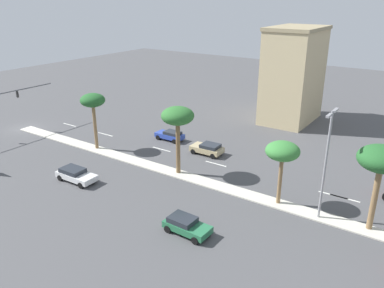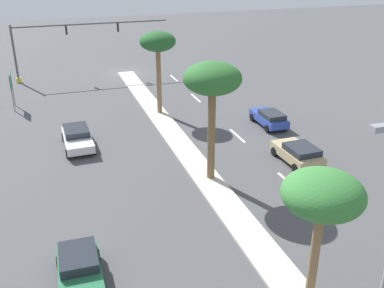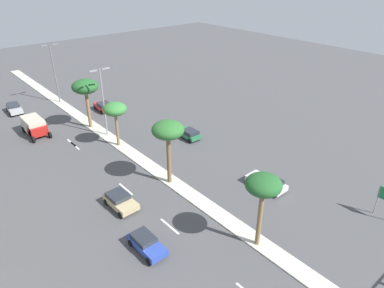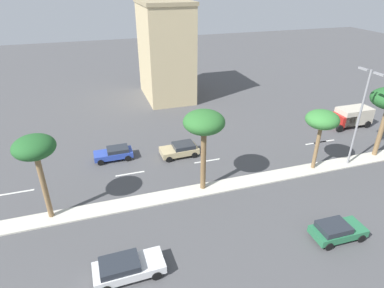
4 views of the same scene
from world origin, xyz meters
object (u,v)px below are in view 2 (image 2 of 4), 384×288
sedan_green_center (80,269)px  traffic_signal_gantry (57,42)px  palm_tree_right (212,81)px  directional_road_sign (11,84)px  palm_tree_outboard (158,44)px  palm_tree_mid (323,197)px  sedan_blue_trailing (269,118)px  sedan_tan_leading (298,153)px  sedan_white_left (77,137)px

sedan_green_center → traffic_signal_gantry: bearing=-92.0°
palm_tree_right → sedan_green_center: (8.82, 7.21, -5.68)m
directional_road_sign → traffic_signal_gantry: bearing=-117.2°
palm_tree_outboard → palm_tree_mid: bearing=89.7°
directional_road_sign → palm_tree_outboard: (-12.23, 5.45, 3.82)m
sedan_blue_trailing → traffic_signal_gantry: bearing=-52.7°
directional_road_sign → palm_tree_outboard: palm_tree_outboard is taller
sedan_tan_leading → sedan_blue_trailing: size_ratio=1.02×
traffic_signal_gantry → palm_tree_outboard: palm_tree_outboard is taller
sedan_blue_trailing → sedan_tan_leading: bearing=78.8°
palm_tree_mid → sedan_blue_trailing: size_ratio=1.54×
traffic_signal_gantry → sedan_white_left: (-0.06, 19.45, -3.38)m
directional_road_sign → palm_tree_mid: 32.37m
traffic_signal_gantry → sedan_blue_trailing: traffic_signal_gantry is taller
palm_tree_mid → sedan_green_center: 10.75m
directional_road_sign → palm_tree_right: bearing=123.7°
palm_tree_mid → traffic_signal_gantry: bearing=-79.1°
traffic_signal_gantry → palm_tree_outboard: size_ratio=2.41×
sedan_green_center → sedan_tan_leading: (-15.29, -7.50, 0.02)m
sedan_green_center → sedan_tan_leading: bearing=-153.9°
sedan_tan_leading → palm_tree_right: bearing=2.5°
palm_tree_mid → sedan_tan_leading: bearing=-118.9°
sedan_tan_leading → sedan_blue_trailing: 6.89m
palm_tree_mid → sedan_blue_trailing: (-7.92, -18.65, -4.50)m
palm_tree_right → palm_tree_mid: size_ratio=1.23×
sedan_blue_trailing → directional_road_sign: bearing=-29.3°
sedan_green_center → sedan_blue_trailing: size_ratio=1.01×
sedan_white_left → sedan_blue_trailing: 15.36m
palm_tree_right → palm_tree_mid: bearing=89.5°
sedan_tan_leading → sedan_white_left: size_ratio=0.88×
sedan_blue_trailing → palm_tree_outboard: bearing=-36.6°
sedan_white_left → palm_tree_outboard: bearing=-146.5°
palm_tree_outboard → sedan_white_left: size_ratio=1.56×
traffic_signal_gantry → sedan_white_left: bearing=90.2°
traffic_signal_gantry → sedan_blue_trailing: (-15.40, 20.23, -3.39)m
sedan_white_left → sedan_blue_trailing: (-15.35, 0.78, -0.02)m
sedan_green_center → sedan_white_left: size_ratio=0.87×
palm_tree_right → sedan_blue_trailing: size_ratio=1.89×
sedan_tan_leading → sedan_white_left: sedan_tan_leading is taller
directional_road_sign → palm_tree_mid: size_ratio=0.53×
directional_road_sign → palm_tree_mid: palm_tree_mid is taller
palm_tree_mid → palm_tree_outboard: bearing=-90.3°
palm_tree_outboard → sedan_blue_trailing: 11.12m
directional_road_sign → sedan_green_center: (-3.38, 25.49, -1.62)m
traffic_signal_gantry → palm_tree_right: (-7.59, 27.26, 2.30)m
palm_tree_outboard → sedan_tan_leading: 15.10m
sedan_white_left → palm_tree_right: bearing=134.0°
traffic_signal_gantry → sedan_tan_leading: bearing=117.5°
sedan_tan_leading → directional_road_sign: bearing=-43.9°
palm_tree_right → palm_tree_mid: 11.68m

